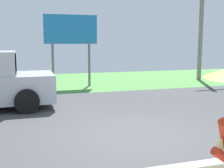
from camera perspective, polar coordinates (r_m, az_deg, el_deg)
The scene contains 3 objects.
ground_plane at distance 9.57m, azimuth -2.03°, elevation -5.16°, with size 40.00×22.00×0.20m.
utility_pole at distance 17.47m, azimuth 17.30°, elevation 11.95°, with size 1.80×0.24×6.47m.
roadside_billboard at distance 14.31m, azimuth -8.18°, elevation 9.69°, with size 2.60×0.12×3.50m.
Camera 1 is at (-2.42, -6.04, 2.17)m, focal length 46.03 mm.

